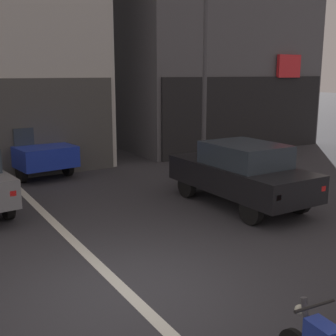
% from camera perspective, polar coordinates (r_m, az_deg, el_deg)
% --- Properties ---
extents(ground_plane, '(120.00, 120.00, 0.00)m').
position_cam_1_polar(ground_plane, '(7.20, -5.47, -15.74)').
color(ground_plane, '#333338').
extents(lane_centre_line, '(0.20, 18.00, 0.01)m').
position_cam_1_polar(lane_centre_line, '(12.52, -17.53, -3.90)').
color(lane_centre_line, silver).
rests_on(lane_centre_line, ground).
extents(car_black_parked_kerbside, '(1.80, 4.12, 1.64)m').
position_cam_1_polar(car_black_parked_kerbside, '(11.38, 9.50, -0.51)').
color(car_black_parked_kerbside, black).
rests_on(car_black_parked_kerbside, ground).
extents(car_blue_down_street, '(2.22, 4.28, 1.64)m').
position_cam_1_polar(car_blue_down_street, '(15.79, -17.64, 2.67)').
color(car_blue_down_street, black).
rests_on(car_blue_down_street, ground).
extents(street_lamp, '(0.36, 0.36, 6.37)m').
position_cam_1_polar(street_lamp, '(13.90, 4.85, 14.47)').
color(street_lamp, '#47474C').
rests_on(street_lamp, ground).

